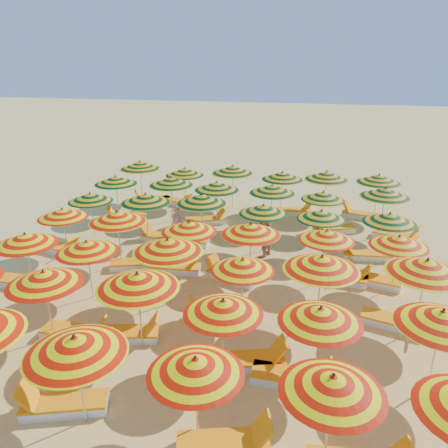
# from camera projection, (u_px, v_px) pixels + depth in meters

# --- Properties ---
(ground) EXTENTS (120.00, 120.00, 0.00)m
(ground) POSITION_uv_depth(u_px,v_px,m) (221.00, 273.00, 14.69)
(ground) COLOR #E7C966
(ground) RESTS_ON ground
(umbrella_2) EXTENTS (2.01, 2.01, 2.06)m
(umbrella_2) POSITION_uv_depth(u_px,v_px,m) (75.00, 345.00, 8.07)
(umbrella_2) COLOR silver
(umbrella_2) RESTS_ON ground
(umbrella_3) EXTENTS (1.97, 1.97, 1.89)m
(umbrella_3) POSITION_uv_depth(u_px,v_px,m) (195.00, 366.00, 7.76)
(umbrella_3) COLOR silver
(umbrella_3) RESTS_ON ground
(umbrella_4) EXTENTS (2.03, 2.03, 1.93)m
(umbrella_4) POSITION_uv_depth(u_px,v_px,m) (333.00, 384.00, 7.28)
(umbrella_4) COLOR silver
(umbrella_4) RESTS_ON ground
(umbrella_7) EXTENTS (2.47, 2.47, 1.98)m
(umbrella_7) POSITION_uv_depth(u_px,v_px,m) (44.00, 278.00, 10.71)
(umbrella_7) COLOR silver
(umbrella_7) RESTS_ON ground
(umbrella_8) EXTENTS (2.03, 2.03, 2.12)m
(umbrella_8) POSITION_uv_depth(u_px,v_px,m) (138.00, 281.00, 10.30)
(umbrella_8) COLOR silver
(umbrella_8) RESTS_ON ground
(umbrella_9) EXTENTS (2.36, 2.36, 1.90)m
(umbrella_9) POSITION_uv_depth(u_px,v_px,m) (223.00, 307.00, 9.59)
(umbrella_9) COLOR silver
(umbrella_9) RESTS_ON ground
(umbrella_10) EXTENTS (1.85, 1.85, 1.93)m
(umbrella_10) POSITION_uv_depth(u_px,v_px,m) (320.00, 315.00, 9.23)
(umbrella_10) COLOR silver
(umbrella_10) RESTS_ON ground
(umbrella_11) EXTENTS (2.25, 2.25, 2.02)m
(umbrella_11) POSITION_uv_depth(u_px,v_px,m) (442.00, 318.00, 8.98)
(umbrella_11) COLOR silver
(umbrella_11) RESTS_ON ground
(umbrella_12) EXTENTS (2.26, 2.26, 1.96)m
(umbrella_12) POSITION_uv_depth(u_px,v_px,m) (26.00, 239.00, 13.02)
(umbrella_12) COLOR silver
(umbrella_12) RESTS_ON ground
(umbrella_13) EXTENTS (2.30, 2.30, 1.90)m
(umbrella_13) POSITION_uv_depth(u_px,v_px,m) (87.00, 247.00, 12.64)
(umbrella_13) COLOR silver
(umbrella_13) RESTS_ON ground
(umbrella_14) EXTENTS (2.66, 2.66, 2.12)m
(umbrella_14) POSITION_uv_depth(u_px,v_px,m) (168.00, 246.00, 12.23)
(umbrella_14) COLOR silver
(umbrella_14) RESTS_ON ground
(umbrella_15) EXTENTS (2.24, 2.24, 1.84)m
(umbrella_15) POSITION_uv_depth(u_px,v_px,m) (243.00, 265.00, 11.66)
(umbrella_15) COLOR silver
(umbrella_15) RESTS_ON ground
(umbrella_16) EXTENTS (2.37, 2.37, 2.11)m
(umbrella_16) POSITION_uv_depth(u_px,v_px,m) (322.00, 263.00, 11.21)
(umbrella_16) COLOR silver
(umbrella_16) RESTS_ON ground
(umbrella_17) EXTENTS (2.06, 2.06, 2.14)m
(umbrella_17) POSITION_uv_depth(u_px,v_px,m) (427.00, 267.00, 10.96)
(umbrella_17) COLOR silver
(umbrella_17) RESTS_ON ground
(umbrella_18) EXTENTS (2.19, 2.19, 1.86)m
(umbrella_18) POSITION_uv_depth(u_px,v_px,m) (63.00, 213.00, 15.46)
(umbrella_18) COLOR silver
(umbrella_18) RESTS_ON ground
(umbrella_19) EXTENTS (2.07, 2.07, 2.05)m
(umbrella_19) POSITION_uv_depth(u_px,v_px,m) (117.00, 217.00, 14.62)
(umbrella_19) COLOR silver
(umbrella_19) RESTS_ON ground
(umbrella_20) EXTENTS (1.81, 1.81, 1.91)m
(umbrella_20) POSITION_uv_depth(u_px,v_px,m) (189.00, 227.00, 14.09)
(umbrella_20) COLOR silver
(umbrella_20) RESTS_ON ground
(umbrella_21) EXTENTS (2.32, 2.32, 2.00)m
(umbrella_21) POSITION_uv_depth(u_px,v_px,m) (251.00, 229.00, 13.69)
(umbrella_21) COLOR silver
(umbrella_21) RESTS_ON ground
(umbrella_22) EXTENTS (1.99, 1.99, 1.85)m
(umbrella_22) POSITION_uv_depth(u_px,v_px,m) (327.00, 235.00, 13.56)
(umbrella_22) COLOR silver
(umbrella_22) RESTS_ON ground
(umbrella_23) EXTENTS (2.02, 2.02, 1.87)m
(umbrella_23) POSITION_uv_depth(u_px,v_px,m) (399.00, 241.00, 13.10)
(umbrella_23) COLOR silver
(umbrella_23) RESTS_ON ground
(umbrella_24) EXTENTS (1.91, 1.91, 1.86)m
(umbrella_24) POSITION_uv_depth(u_px,v_px,m) (90.00, 197.00, 17.24)
(umbrella_24) COLOR silver
(umbrella_24) RESTS_ON ground
(umbrella_25) EXTENTS (2.36, 2.36, 2.02)m
(umbrella_25) POSITION_uv_depth(u_px,v_px,m) (146.00, 198.00, 16.65)
(umbrella_25) COLOR silver
(umbrella_25) RESTS_ON ground
(umbrella_26) EXTENTS (1.97, 1.97, 2.05)m
(umbrella_26) POSITION_uv_depth(u_px,v_px,m) (201.00, 199.00, 16.48)
(umbrella_26) COLOR silver
(umbrella_26) RESTS_ON ground
(umbrella_27) EXTENTS (2.19, 2.19, 1.88)m
(umbrella_27) POSITION_uv_depth(u_px,v_px,m) (263.00, 209.00, 15.81)
(umbrella_27) COLOR silver
(umbrella_27) RESTS_ON ground
(umbrella_28) EXTENTS (2.06, 2.06, 1.83)m
(umbrella_28) POSITION_uv_depth(u_px,v_px,m) (321.00, 215.00, 15.38)
(umbrella_28) COLOR silver
(umbrella_28) RESTS_ON ground
(umbrella_29) EXTENTS (2.27, 2.27, 1.92)m
(umbrella_29) POSITION_uv_depth(u_px,v_px,m) (390.00, 218.00, 14.85)
(umbrella_29) COLOR silver
(umbrella_29) RESTS_ON ground
(umbrella_30) EXTENTS (2.29, 2.29, 1.98)m
(umbrella_30) POSITION_uv_depth(u_px,v_px,m) (116.00, 180.00, 19.29)
(umbrella_30) COLOR silver
(umbrella_30) RESTS_ON ground
(umbrella_31) EXTENTS (2.03, 2.03, 2.05)m
(umbrella_31) POSITION_uv_depth(u_px,v_px,m) (171.00, 181.00, 18.85)
(umbrella_31) COLOR silver
(umbrella_31) RESTS_ON ground
(umbrella_32) EXTENTS (1.99, 1.99, 1.99)m
(umbrella_32) POSITION_uv_depth(u_px,v_px,m) (217.00, 186.00, 18.36)
(umbrella_32) COLOR silver
(umbrella_32) RESTS_ON ground
(umbrella_33) EXTENTS (2.45, 2.45, 1.98)m
(umbrella_33) POSITION_uv_depth(u_px,v_px,m) (272.00, 189.00, 17.96)
(umbrella_33) COLOR silver
(umbrella_33) RESTS_ON ground
(umbrella_34) EXTENTS (1.97, 1.97, 1.84)m
(umbrella_34) POSITION_uv_depth(u_px,v_px,m) (323.00, 196.00, 17.48)
(umbrella_34) COLOR silver
(umbrella_34) RESTS_ON ground
(umbrella_35) EXTENTS (2.34, 2.34, 2.09)m
(umbrella_35) POSITION_uv_depth(u_px,v_px,m) (385.00, 192.00, 17.15)
(umbrella_35) COLOR silver
(umbrella_35) RESTS_ON ground
(umbrella_36) EXTENTS (2.07, 2.07, 2.12)m
(umbrella_36) POSITION_uv_depth(u_px,v_px,m) (140.00, 165.00, 21.40)
(umbrella_36) COLOR silver
(umbrella_36) RESTS_ON ground
(umbrella_37) EXTENTS (2.31, 2.31, 1.94)m
(umbrella_37) POSITION_uv_depth(u_px,v_px,m) (185.00, 172.00, 20.82)
(umbrella_37) COLOR silver
(umbrella_37) RESTS_ON ground
(umbrella_38) EXTENTS (2.62, 2.62, 2.13)m
(umbrella_38) POSITION_uv_depth(u_px,v_px,m) (233.00, 170.00, 20.53)
(umbrella_38) COLOR silver
(umbrella_38) RESTS_ON ground
(umbrella_39) EXTENTS (1.94, 1.94, 2.01)m
(umbrella_39) POSITION_uv_depth(u_px,v_px,m) (282.00, 176.00, 19.88)
(umbrella_39) COLOR silver
(umbrella_39) RESTS_ON ground
(umbrella_40) EXTENTS (2.57, 2.57, 2.12)m
(umbrella_40) POSITION_uv_depth(u_px,v_px,m) (326.00, 176.00, 19.54)
(umbrella_40) COLOR silver
(umbrella_40) RESTS_ON ground
(umbrella_41) EXTENTS (2.50, 2.50, 2.07)m
(umbrella_41) POSITION_uv_depth(u_px,v_px,m) (379.00, 179.00, 19.17)
(umbrella_41) COLOR silver
(umbrella_41) RESTS_ON ground
(lounger_1) EXTENTS (1.83, 1.11, 0.69)m
(lounger_1) POSITION_uv_depth(u_px,v_px,m) (63.00, 404.00, 8.93)
(lounger_1) COLOR white
(lounger_1) RESTS_ON ground
(lounger_2) EXTENTS (1.83, 1.06, 0.69)m
(lounger_2) POSITION_uv_depth(u_px,v_px,m) (226.00, 445.00, 8.01)
(lounger_2) COLOR white
(lounger_2) RESTS_ON ground
(lounger_5) EXTENTS (1.74, 0.59, 0.69)m
(lounger_5) POSITION_uv_depth(u_px,v_px,m) (76.00, 333.00, 11.26)
(lounger_5) COLOR white
(lounger_5) RESTS_ON ground
(lounger_6) EXTENTS (1.82, 0.97, 0.69)m
(lounger_6) POSITION_uv_depth(u_px,v_px,m) (127.00, 334.00, 11.22)
(lounger_6) COLOR white
(lounger_6) RESTS_ON ground
(lounger_7) EXTENTS (1.83, 1.07, 0.69)m
(lounger_7) POSITION_uv_depth(u_px,v_px,m) (250.00, 361.00, 10.21)
(lounger_7) COLOR white
(lounger_7) RESTS_ON ground
(lounger_8) EXTENTS (1.75, 0.64, 0.69)m
(lounger_8) POSITION_uv_depth(u_px,v_px,m) (292.00, 378.00, 9.68)
(lounger_8) COLOR white
(lounger_8) RESTS_ON ground
(lounger_9) EXTENTS (1.75, 0.63, 0.69)m
(lounger_9) POSITION_uv_depth(u_px,v_px,m) (23.00, 282.00, 13.84)
(lounger_9) COLOR white
(lounger_9) RESTS_ON ground
(lounger_10) EXTENTS (1.83, 1.15, 0.69)m
(lounger_10) POSITION_uv_depth(u_px,v_px,m) (219.00, 314.00, 12.07)
(lounger_10) COLOR white
(lounger_10) RESTS_ON ground
(lounger_11) EXTENTS (1.82, 1.01, 0.69)m
(lounger_11) POSITION_uv_depth(u_px,v_px,m) (396.00, 322.00, 11.71)
(lounger_11) COLOR white
(lounger_11) RESTS_ON ground
(lounger_12) EXTENTS (1.82, 0.94, 0.69)m
(lounger_12) POSITION_uv_depth(u_px,v_px,m) (59.00, 248.00, 16.27)
(lounger_12) COLOR white
(lounger_12) RESTS_ON ground
(lounger_13) EXTENTS (1.83, 1.12, 0.69)m
(lounger_13) POSITION_uv_depth(u_px,v_px,m) (137.00, 264.00, 15.05)
(lounger_13) COLOR white
(lounger_13) RESTS_ON ground
(lounger_14) EXTENTS (1.77, 0.71, 0.69)m
(lounger_14) POSITION_uv_depth(u_px,v_px,m) (176.00, 268.00, 14.76)
(lounger_14) COLOR white
(lounger_14) RESTS_ON ground
(lounger_15) EXTENTS (1.83, 1.14, 0.69)m
(lounger_15) POSITION_uv_depth(u_px,v_px,m) (231.00, 276.00, 14.21)
(lounger_15) COLOR white
(lounger_15) RESTS_ON ground
(lounger_16) EXTENTS (1.80, 0.86, 0.69)m
(lounger_16) POSITION_uv_depth(u_px,v_px,m) (342.00, 278.00, 14.09)
(lounger_16) COLOR white
(lounger_16) RESTS_ON ground
(lounger_17) EXTENTS (1.82, 0.98, 0.69)m
(lounger_17) POSITION_uv_depth(u_px,v_px,m) (372.00, 279.00, 13.97)
(lounger_17) COLOR white
(lounger_17) RESTS_ON ground
(lounger_18) EXTENTS (1.79, 0.80, 0.69)m
(lounger_18) POSITION_uv_depth(u_px,v_px,m) (161.00, 237.00, 17.24)
(lounger_18) COLOR white
(lounger_18) RESTS_ON ground
(lounger_19) EXTENTS (1.74, 0.60, 0.69)m
(lounger_19) POSITION_uv_depth(u_px,v_px,m) (188.00, 240.00, 16.96)
(lounger_19) COLOR white
(lounger_19) RESTS_ON ground
(lounger_20) EXTENTS (1.79, 0.77, 0.69)m
(lounger_20) POSITION_uv_depth(u_px,v_px,m) (366.00, 255.00, 15.72)
(lounger_20) COLOR white
(lounger_20) RESTS_ON ground
(lounger_21) EXTENTS (1.82, 1.18, 0.69)m
(lounger_21) POSITION_uv_depth(u_px,v_px,m) (127.00, 217.00, 19.51)
(lounger_21) COLOR white
(lounger_21) RESTS_ON ground
(lounger_22) EXTENTS (1.82, 1.19, 0.69)m
(lounger_22) POSITION_uv_depth(u_px,v_px,m) (206.00, 220.00, 19.08)
(lounger_22) COLOR white
(lounger_22) RESTS_ON ground
(lounger_23) EXTENTS (1.83, 1.13, 0.69)m
(lounger_23) POSITION_uv_depth(u_px,v_px,m) (333.00, 229.00, 18.10)
(lounger_23) COLOR white
(lounger_23) RESTS_ON ground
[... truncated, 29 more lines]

